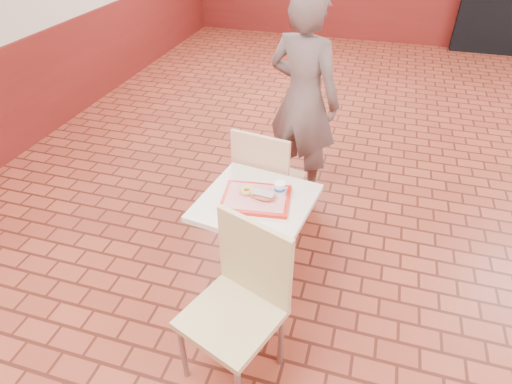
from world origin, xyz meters
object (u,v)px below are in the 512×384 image
(chair_main_front, at_px, (241,297))
(ring_donut, at_px, (247,191))
(chair_main_back, at_px, (266,178))
(long_john_donut, at_px, (263,196))
(paper_cup, at_px, (280,189))
(main_table, at_px, (256,228))
(customer, at_px, (303,100))
(serving_tray, at_px, (256,198))

(chair_main_front, relative_size, ring_donut, 10.39)
(chair_main_front, xyz_separation_m, chair_main_back, (-0.17, 1.10, -0.02))
(chair_main_back, relative_size, long_john_donut, 5.85)
(chair_main_back, xyz_separation_m, paper_cup, (0.20, -0.43, 0.24))
(main_table, relative_size, customer, 0.41)
(ring_donut, height_order, long_john_donut, long_john_donut)
(chair_main_front, bearing_deg, paper_cup, 107.64)
(ring_donut, distance_m, long_john_donut, 0.11)
(main_table, bearing_deg, paper_cup, 25.54)
(main_table, bearing_deg, chair_main_back, 98.07)
(paper_cup, bearing_deg, ring_donut, -169.71)
(chair_main_front, relative_size, chair_main_back, 1.04)
(main_table, distance_m, chair_main_front, 0.62)
(chair_main_back, height_order, long_john_donut, chair_main_back)
(chair_main_back, xyz_separation_m, long_john_donut, (0.11, -0.50, 0.22))
(ring_donut, bearing_deg, main_table, -22.28)
(customer, bearing_deg, chair_main_back, 99.17)
(customer, bearing_deg, chair_main_front, 110.56)
(main_table, distance_m, paper_cup, 0.32)
(main_table, relative_size, paper_cup, 7.98)
(serving_tray, bearing_deg, ring_donut, 157.72)
(paper_cup, bearing_deg, serving_tray, -154.46)
(paper_cup, bearing_deg, main_table, -154.46)
(chair_main_back, bearing_deg, paper_cup, 123.02)
(chair_main_back, height_order, serving_tray, chair_main_back)
(customer, bearing_deg, main_table, 106.62)
(main_table, xyz_separation_m, chair_main_back, (-0.07, 0.49, 0.05))
(serving_tray, bearing_deg, chair_main_front, -80.69)
(chair_main_front, relative_size, long_john_donut, 6.10)
(chair_main_back, bearing_deg, customer, -91.17)
(chair_main_back, distance_m, paper_cup, 0.53)
(serving_tray, height_order, paper_cup, paper_cup)
(long_john_donut, xyz_separation_m, paper_cup, (0.08, 0.07, 0.02))
(chair_main_back, relative_size, ring_donut, 9.97)
(customer, distance_m, long_john_donut, 1.18)
(long_john_donut, bearing_deg, customer, 90.03)
(customer, distance_m, paper_cup, 1.11)
(main_table, distance_m, chair_main_back, 0.50)
(main_table, relative_size, serving_tray, 1.71)
(chair_main_front, xyz_separation_m, serving_tray, (-0.10, 0.61, 0.17))
(main_table, bearing_deg, ring_donut, 157.72)
(serving_tray, xyz_separation_m, paper_cup, (0.13, 0.06, 0.06))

